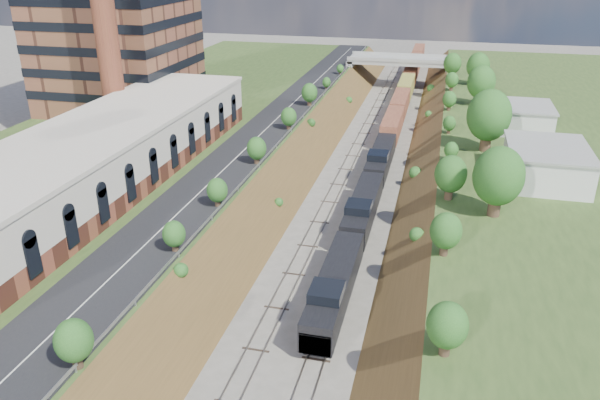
# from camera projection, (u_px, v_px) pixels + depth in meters

# --- Properties ---
(platform_left) EXTENTS (44.00, 180.00, 5.00)m
(platform_left) POSITION_uv_depth(u_px,v_px,m) (152.00, 145.00, 91.62)
(platform_left) COLOR #334C1F
(platform_left) RESTS_ON ground
(embankment_left) EXTENTS (10.00, 180.00, 10.00)m
(embankment_left) POSITION_uv_depth(u_px,v_px,m) (287.00, 172.00, 87.78)
(embankment_left) COLOR brown
(embankment_left) RESTS_ON ground
(embankment_right) EXTENTS (10.00, 180.00, 10.00)m
(embankment_right) POSITION_uv_depth(u_px,v_px,m) (437.00, 185.00, 82.93)
(embankment_right) COLOR brown
(embankment_right) RESTS_ON ground
(rail_left_track) EXTENTS (1.58, 180.00, 0.18)m
(rail_left_track) POSITION_uv_depth(u_px,v_px,m) (342.00, 176.00, 85.89)
(rail_left_track) COLOR gray
(rail_left_track) RESTS_ON ground
(rail_right_track) EXTENTS (1.58, 180.00, 0.18)m
(rail_right_track) POSITION_uv_depth(u_px,v_px,m) (378.00, 179.00, 84.74)
(rail_right_track) COLOR gray
(rail_right_track) RESTS_ON ground
(road) EXTENTS (8.00, 180.00, 0.10)m
(road) POSITION_uv_depth(u_px,v_px,m) (258.00, 137.00, 86.75)
(road) COLOR black
(road) RESTS_ON platform_left
(guardrail) EXTENTS (0.10, 171.00, 0.70)m
(guardrail) POSITION_uv_depth(u_px,v_px,m) (284.00, 137.00, 85.47)
(guardrail) COLOR #99999E
(guardrail) RESTS_ON platform_left
(commercial_building) EXTENTS (14.30, 62.30, 7.00)m
(commercial_building) POSITION_uv_depth(u_px,v_px,m) (98.00, 156.00, 68.54)
(commercial_building) COLOR brown
(commercial_building) RESTS_ON platform_left
(overpass) EXTENTS (24.50, 8.30, 7.40)m
(overpass) POSITION_uv_depth(u_px,v_px,m) (400.00, 66.00, 138.57)
(overpass) COLOR gray
(overpass) RESTS_ON ground
(white_building_near) EXTENTS (9.00, 12.00, 4.00)m
(white_building_near) POSITION_uv_depth(u_px,v_px,m) (546.00, 165.00, 70.26)
(white_building_near) COLOR silver
(white_building_near) RESTS_ON platform_right
(white_building_far) EXTENTS (8.00, 10.00, 3.60)m
(white_building_far) POSITION_uv_depth(u_px,v_px,m) (523.00, 118.00, 90.03)
(white_building_far) COLOR silver
(white_building_far) RESTS_ON platform_right
(tree_right_large) EXTENTS (5.25, 5.25, 7.61)m
(tree_right_large) POSITION_uv_depth(u_px,v_px,m) (499.00, 177.00, 60.06)
(tree_right_large) COLOR #473323
(tree_right_large) RESTS_ON platform_right
(tree_left_crest) EXTENTS (2.45, 2.45, 3.55)m
(tree_left_crest) POSITION_uv_depth(u_px,v_px,m) (155.00, 256.00, 49.54)
(tree_left_crest) COLOR #473323
(tree_left_crest) RESTS_ON platform_left
(freight_train) EXTENTS (2.87, 146.56, 4.55)m
(freight_train) POSITION_uv_depth(u_px,v_px,m) (399.00, 106.00, 114.17)
(freight_train) COLOR black
(freight_train) RESTS_ON ground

